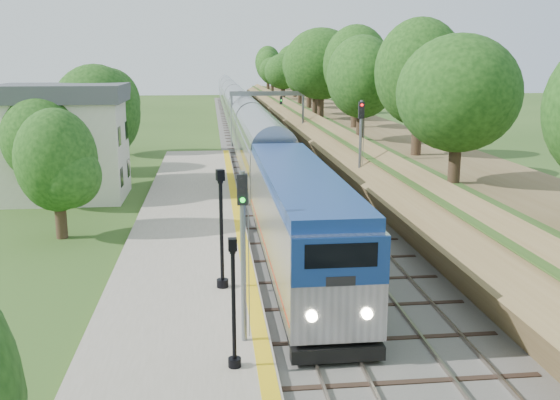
{
  "coord_description": "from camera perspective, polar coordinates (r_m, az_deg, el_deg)",
  "views": [
    {
      "loc": [
        -3.86,
        -14.64,
        9.69
      ],
      "look_at": [
        -0.5,
        15.54,
        2.8
      ],
      "focal_mm": 40.0,
      "sensor_mm": 36.0,
      "label": 1
    }
  ],
  "objects": [
    {
      "name": "lamppost_far",
      "position": [
        25.7,
        -5.37,
        -3.27
      ],
      "size": [
        0.49,
        0.49,
        4.98
      ],
      "color": "black",
      "rests_on": "platform"
    },
    {
      "name": "platform",
      "position": [
        32.1,
        -8.49,
        -4.57
      ],
      "size": [
        6.4,
        68.0,
        0.38
      ],
      "primitive_type": "cube",
      "color": "gray",
      "rests_on": "ground"
    },
    {
      "name": "signal_farside",
      "position": [
        42.66,
        7.37,
        5.45
      ],
      "size": [
        0.38,
        0.3,
        6.88
      ],
      "color": "slate",
      "rests_on": "ground"
    },
    {
      "name": "trackbed",
      "position": [
        75.48,
        -1.86,
        5.45
      ],
      "size": [
        9.5,
        170.0,
        0.28
      ],
      "color": "#4C4944",
      "rests_on": "ground"
    },
    {
      "name": "trees_behind_platform",
      "position": [
        36.42,
        -17.9,
        4.02
      ],
      "size": [
        7.82,
        53.32,
        7.21
      ],
      "color": "#332316",
      "rests_on": "ground"
    },
    {
      "name": "train",
      "position": [
        90.15,
        -3.92,
        8.07
      ],
      "size": [
        3.12,
        146.11,
        4.58
      ],
      "color": "black",
      "rests_on": "trackbed"
    },
    {
      "name": "lamppost_mid",
      "position": [
        19.25,
        -4.25,
        -10.07
      ],
      "size": [
        0.41,
        0.41,
        4.13
      ],
      "color": "black",
      "rests_on": "platform"
    },
    {
      "name": "signal_gantry",
      "position": [
        70.08,
        -1.17,
        8.79
      ],
      "size": [
        8.4,
        0.38,
        6.2
      ],
      "color": "slate",
      "rests_on": "ground"
    },
    {
      "name": "signal_platform",
      "position": [
        20.4,
        -3.41,
        -3.55
      ],
      "size": [
        0.34,
        0.27,
        5.83
      ],
      "color": "slate",
      "rests_on": "platform"
    },
    {
      "name": "station_building",
      "position": [
        46.11,
        -19.08,
        5.11
      ],
      "size": [
        8.6,
        6.6,
        8.0
      ],
      "color": "white",
      "rests_on": "ground"
    },
    {
      "name": "embankment",
      "position": [
        76.37,
        4.44,
        6.93
      ],
      "size": [
        10.64,
        170.0,
        11.7
      ],
      "color": "brown",
      "rests_on": "ground"
    },
    {
      "name": "yellow_stripe",
      "position": [
        32.05,
        -3.39,
        -4.11
      ],
      "size": [
        0.55,
        68.0,
        0.01
      ],
      "primitive_type": "cube",
      "color": "gold",
      "rests_on": "platform"
    }
  ]
}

